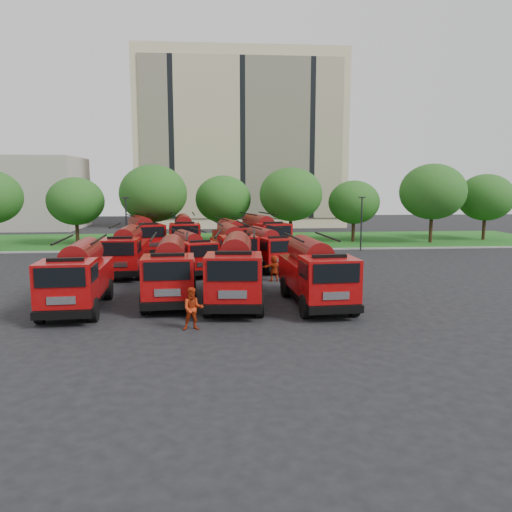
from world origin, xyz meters
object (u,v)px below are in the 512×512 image
Objects in this scene: fire_truck_1 at (170,271)px; fire_truck_4 at (126,251)px; firefighter_0 at (311,309)px; fire_truck_9 at (184,234)px; fire_truck_7 at (267,249)px; fire_truck_10 at (234,237)px; fire_truck_3 at (315,272)px; fire_truck_6 at (233,248)px; firefighter_2 at (285,292)px; firefighter_1 at (193,330)px; firefighter_4 at (172,280)px; fire_truck_2 at (236,270)px; firefighter_5 at (274,281)px; firefighter_3 at (332,307)px; fire_truck_5 at (191,253)px; fire_truck_11 at (263,235)px; fire_truck_8 at (143,235)px; fire_truck_0 at (78,276)px.

fire_truck_1 is 1.03× the size of fire_truck_4.
fire_truck_9 is at bearing 75.37° from firefighter_0.
fire_truck_7 is 8.21m from fire_truck_10.
firefighter_0 is (-0.37, -0.95, -1.71)m from fire_truck_3.
fire_truck_6 is 3.94× the size of firefighter_2.
firefighter_1 reaches higher than firefighter_4.
fire_truck_7 is at bearing 79.90° from fire_truck_2.
firefighter_1 is at bearing 57.37° from firefighter_5.
firefighter_2 is 1.25× the size of firefighter_3.
firefighter_4 is (-7.76, 8.17, 0.00)m from firefighter_0.
fire_truck_5 is at bearing 86.83° from firefighter_1.
fire_truck_2 is 5.42m from firefighter_3.
fire_truck_5 is (-2.78, 9.38, -0.33)m from fire_truck_2.
firefighter_0 is (3.21, -20.22, -1.54)m from fire_truck_10.
fire_truck_2 is 18.94m from fire_truck_11.
fire_truck_7 is 3.68× the size of firefighter_1.
fire_truck_6 is 3.89× the size of firefighter_0.
firefighter_0 is (6.59, -10.87, -1.46)m from fire_truck_5.
fire_truck_11 reaches higher than fire_truck_6.
fire_truck_8 reaches higher than fire_truck_1.
fire_truck_10 is at bearing -88.71° from firefighter_5.
fire_truck_7 is (5.58, 1.44, 0.05)m from fire_truck_5.
fire_truck_2 reaches higher than fire_truck_1.
firefighter_5 is at bearing -71.89° from fire_truck_8.
fire_truck_2 is at bearing -92.12° from fire_truck_5.
firefighter_5 is at bearing -20.31° from fire_truck_4.
firefighter_5 is at bearing -96.28° from fire_truck_10.
firefighter_0 is (1.02, -12.31, -1.51)m from fire_truck_7.
fire_truck_5 is 5.76m from fire_truck_7.
fire_truck_11 is (10.79, -0.85, 0.06)m from fire_truck_8.
fire_truck_9 reaches higher than fire_truck_3.
fire_truck_7 is at bearing -4.16° from firefighter_2.
fire_truck_11 is at bearing -23.66° from fire_truck_8.
firefighter_0 is at bearing -45.36° from fire_truck_4.
fire_truck_11 is (6.70, 17.88, 0.08)m from fire_truck_1.
fire_truck_3 reaches higher than firefighter_4.
fire_truck_2 is (3.51, -0.78, 0.11)m from fire_truck_1.
firefighter_5 is (-0.43, -12.77, -1.76)m from fire_truck_11.
fire_truck_11 is (3.19, 18.67, -0.03)m from fire_truck_2.
firefighter_5 is (5.55, -3.48, -1.46)m from fire_truck_5.
firefighter_5 is at bearing 59.57° from firefighter_1.
fire_truck_0 reaches higher than fire_truck_10.
firefighter_1 is (5.54, -24.29, -1.70)m from fire_truck_8.
fire_truck_9 is 22.76m from firefighter_0.
fire_truck_8 is at bearing 99.53° from fire_truck_1.
fire_truck_1 is 8.63m from fire_truck_5.
firefighter_1 is at bearing 174.54° from firefighter_0.
fire_truck_1 is 8.87m from firefighter_3.
fire_truck_10 is at bearing 48.42° from fire_truck_4.
fire_truck_11 reaches higher than firefighter_1.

